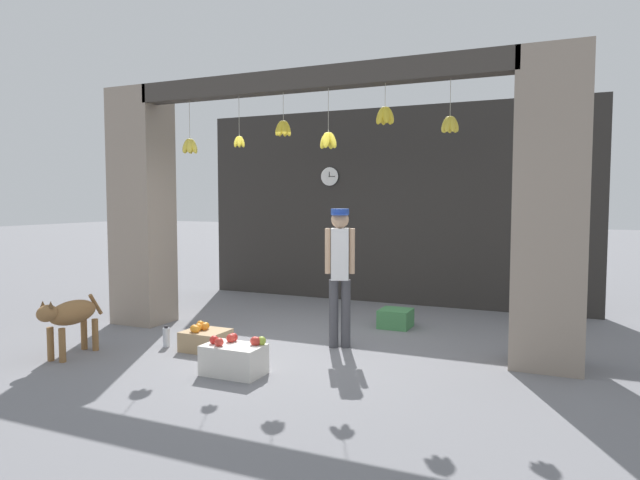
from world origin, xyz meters
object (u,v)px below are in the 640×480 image
(shopkeeper, at_px, (340,267))
(fruit_crate_oranges, at_px, (205,339))
(fruit_crate_apples, at_px, (234,358))
(produce_box_green, at_px, (396,318))
(water_bottle, at_px, (166,337))
(wall_clock, at_px, (330,176))
(dog, at_px, (70,316))

(shopkeeper, height_order, fruit_crate_oranges, shopkeeper)
(fruit_crate_apples, height_order, produce_box_green, fruit_crate_apples)
(fruit_crate_apples, bearing_deg, fruit_crate_oranges, 141.30)
(produce_box_green, bearing_deg, fruit_crate_apples, -107.98)
(shopkeeper, bearing_deg, water_bottle, 2.53)
(water_bottle, relative_size, wall_clock, 0.75)
(produce_box_green, height_order, wall_clock, wall_clock)
(fruit_crate_apples, bearing_deg, wall_clock, 100.89)
(dog, distance_m, shopkeeper, 3.02)
(fruit_crate_apples, relative_size, produce_box_green, 1.44)
(water_bottle, bearing_deg, fruit_crate_apples, -23.62)
(fruit_crate_apples, xyz_separation_m, produce_box_green, (0.85, 2.63, -0.04))
(dog, height_order, water_bottle, dog)
(produce_box_green, bearing_deg, water_bottle, -136.11)
(dog, bearing_deg, produce_box_green, 129.71)
(shopkeeper, xyz_separation_m, wall_clock, (-1.38, 2.92, 1.16))
(shopkeeper, relative_size, water_bottle, 6.50)
(fruit_crate_oranges, xyz_separation_m, water_bottle, (-0.50, -0.07, -0.01))
(dog, height_order, fruit_crate_oranges, dog)
(shopkeeper, xyz_separation_m, fruit_crate_apples, (-0.56, -1.37, -0.78))
(fruit_crate_oranges, bearing_deg, fruit_crate_apples, -38.70)
(fruit_crate_apples, bearing_deg, produce_box_green, 72.02)
(produce_box_green, bearing_deg, dog, -135.16)
(shopkeeper, xyz_separation_m, water_bottle, (-1.85, -0.81, -0.83))
(fruit_crate_apples, bearing_deg, water_bottle, 156.38)
(produce_box_green, height_order, water_bottle, water_bottle)
(shopkeeper, bearing_deg, fruit_crate_apples, 46.84)
(fruit_crate_apples, height_order, wall_clock, wall_clock)
(dog, bearing_deg, fruit_crate_apples, 90.28)
(shopkeeper, relative_size, fruit_crate_oranges, 3.42)
(dog, relative_size, shopkeeper, 0.59)
(shopkeeper, bearing_deg, wall_clock, -85.82)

